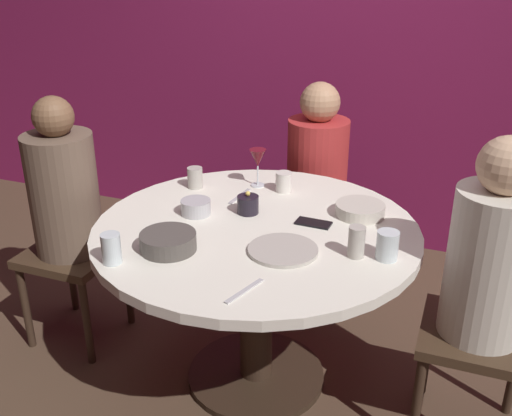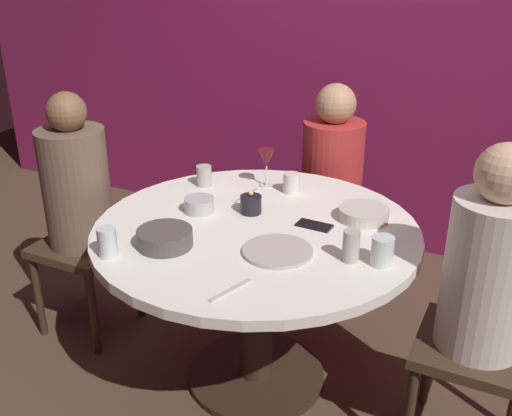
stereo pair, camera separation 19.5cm
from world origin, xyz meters
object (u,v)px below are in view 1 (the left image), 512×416
wine_glass (258,159)px  bowl_serving_large (196,207)px  dinner_plate (283,250)px  cup_by_right_diner (284,182)px  cup_near_candle (387,245)px  seated_diner_right (489,266)px  cup_far_edge (111,249)px  cell_phone (313,223)px  bowl_small_white (360,210)px  cup_center_front (195,178)px  candle_holder (248,204)px  seated_diner_back (317,163)px  seated_diner_left (65,198)px  dining_table (256,262)px  bowl_salad_center (168,242)px  cup_by_left_diner (357,242)px

wine_glass → bowl_serving_large: 0.41m
dinner_plate → cup_by_right_diner: bearing=108.3°
dinner_plate → cup_near_candle: size_ratio=2.43×
seated_diner_right → cup_near_candle: size_ratio=11.47×
cup_by_right_diner → cup_far_edge: (-0.35, -0.84, 0.01)m
cell_phone → cup_near_candle: (0.32, -0.18, 0.05)m
bowl_small_white → cup_near_candle: (0.16, -0.33, 0.03)m
cup_by_right_diner → cup_far_edge: cup_far_edge is taller
dinner_plate → cup_center_front: (-0.57, 0.45, 0.04)m
candle_holder → cup_by_right_diner: size_ratio=1.08×
seated_diner_back → bowl_small_white: 0.75m
seated_diner_left → seated_diner_back: 1.29m
candle_holder → dining_table: bearing=-54.7°
seated_diner_left → cup_by_right_diner: (0.90, 0.39, 0.06)m
bowl_salad_center → cup_far_edge: bearing=-131.6°
cup_by_right_diner → cup_center_front: bearing=-165.6°
cup_near_candle → cup_center_front: bearing=158.6°
candle_holder → dinner_plate: 0.37m
seated_diner_back → bowl_small_white: size_ratio=5.62×
cup_by_right_diner → wine_glass: bearing=171.7°
seated_diner_right → candle_holder: size_ratio=12.57×
dinner_plate → bowl_serving_large: bearing=157.2°
bowl_serving_large → bowl_small_white: 0.68m
bowl_salad_center → seated_diner_left: bearing=156.7°
cell_phone → cup_center_front: cup_center_front is taller
bowl_salad_center → dinner_plate: bearing=18.7°
bowl_small_white → cup_center_front: size_ratio=2.14×
wine_glass → bowl_salad_center: size_ratio=0.85×
cup_by_left_diner → cell_phone: bearing=136.3°
dining_table → dinner_plate: size_ratio=5.04×
seated_diner_left → cup_center_front: bearing=29.3°
dining_table → seated_diner_back: size_ratio=1.14×
dining_table → seated_diner_left: size_ratio=1.09×
candle_holder → cup_near_candle: cup_near_candle is taller
dinner_plate → seated_diner_back: bearing=98.9°
seated_diner_back → cell_phone: bearing=14.4°
wine_glass → dinner_plate: wine_glass is taller
cup_center_front → cup_far_edge: cup_far_edge is taller
cup_near_candle → cup_by_right_diner: size_ratio=1.18×
seated_diner_right → cup_by_right_diner: seated_diner_right is taller
candle_holder → dinner_plate: size_ratio=0.38×
dining_table → bowl_salad_center: bowl_salad_center is taller
seated_diner_back → dinner_plate: 1.08m
seated_diner_back → cup_by_left_diner: (0.42, -1.01, 0.10)m
dinner_plate → cup_by_left_diner: 0.27m
dining_table → cell_phone: (0.21, 0.10, 0.16)m
cell_phone → cup_by_right_diner: cup_by_right_diner is taller
candle_holder → cup_center_front: size_ratio=1.02×
bowl_small_white → cup_by_right_diner: 0.40m
dining_table → bowl_salad_center: size_ratio=6.26×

